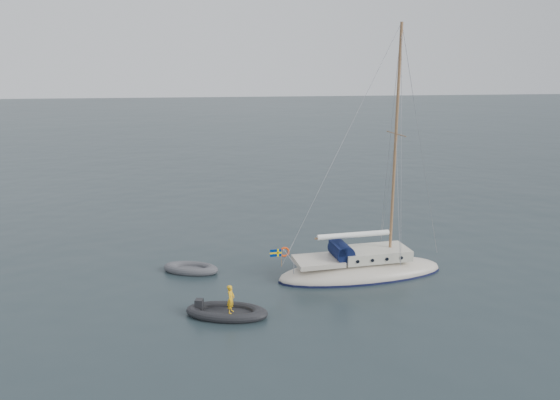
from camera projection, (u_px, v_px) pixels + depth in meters
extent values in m
plane|color=black|center=(301.00, 263.00, 29.63)|extent=(300.00, 300.00, 0.00)
ellipsoid|color=beige|center=(361.00, 273.00, 27.91)|extent=(8.67, 2.70, 1.45)
cube|color=beige|center=(375.00, 254.00, 27.77)|extent=(3.47, 1.83, 0.53)
cube|color=beige|center=(317.00, 260.00, 27.38)|extent=(2.31, 1.83, 0.24)
cylinder|color=black|center=(341.00, 251.00, 27.45)|extent=(0.93, 1.59, 0.93)
cube|color=black|center=(337.00, 247.00, 27.37)|extent=(0.43, 1.59, 0.39)
cylinder|color=#956844|center=(396.00, 146.00, 26.54)|extent=(0.14, 0.14, 11.56)
cylinder|color=#956844|center=(397.00, 134.00, 26.40)|extent=(0.05, 2.12, 0.05)
cylinder|color=#956844|center=(353.00, 236.00, 27.35)|extent=(4.05, 0.10, 0.10)
cylinder|color=white|center=(353.00, 235.00, 27.34)|extent=(3.76, 0.27, 0.27)
cylinder|color=#9B9BA2|center=(287.00, 253.00, 27.06)|extent=(0.04, 2.12, 0.04)
torus|color=#E43F0C|center=(284.00, 250.00, 27.61)|extent=(0.52, 0.10, 0.52)
cylinder|color=#956844|center=(280.00, 256.00, 27.04)|extent=(0.03, 0.03, 0.87)
cube|color=navy|center=(274.00, 250.00, 26.92)|extent=(0.58, 0.02, 0.37)
cube|color=yellow|center=(274.00, 250.00, 26.92)|extent=(0.60, 0.03, 0.09)
cube|color=yellow|center=(276.00, 250.00, 26.94)|extent=(0.09, 0.03, 0.39)
cylinder|color=black|center=(346.00, 249.00, 28.48)|extent=(0.17, 0.06, 0.17)
cylinder|color=black|center=(356.00, 261.00, 26.70)|extent=(0.17, 0.06, 0.17)
cylinder|color=black|center=(360.00, 248.00, 28.59)|extent=(0.17, 0.06, 0.17)
cylinder|color=black|center=(371.00, 261.00, 26.81)|extent=(0.17, 0.06, 0.17)
cylinder|color=black|center=(374.00, 248.00, 28.69)|extent=(0.17, 0.06, 0.17)
cylinder|color=black|center=(386.00, 260.00, 26.92)|extent=(0.17, 0.06, 0.17)
cylinder|color=black|center=(388.00, 247.00, 28.80)|extent=(0.17, 0.06, 0.17)
cylinder|color=black|center=(401.00, 259.00, 27.03)|extent=(0.17, 0.06, 0.17)
cube|color=#494A4E|center=(191.00, 270.00, 28.37)|extent=(1.80, 0.74, 0.11)
cube|color=black|center=(227.00, 313.00, 23.44)|extent=(2.23, 0.93, 0.11)
cube|color=black|center=(198.00, 309.00, 23.20)|extent=(0.33, 0.33, 0.56)
imported|color=gold|center=(231.00, 299.00, 23.30)|extent=(0.36, 0.49, 1.26)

